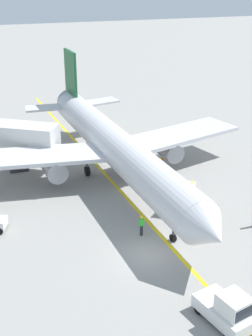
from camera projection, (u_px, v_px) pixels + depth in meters
ground_plane at (147, 255)px, 31.80m from camera, size 300.00×300.00×0.00m
taxi_line_yellow at (144, 217)px, 36.61m from camera, size 5.79×79.83×0.01m
airliner at (113, 145)px, 42.18m from camera, size 28.54×35.34×10.10m
pushback_tug at (228, 310)px, 25.24m from camera, size 2.67×3.94×2.20m
belt_loader_forward_hold at (183, 192)px, 39.10m from camera, size 4.01×4.74×2.59m
ground_crew_wing_walker at (141, 225)px, 33.79m from camera, size 0.36×0.24×1.70m
safety_cone_nose_left at (194, 235)px, 33.70m from camera, size 0.36×0.36×0.44m
safety_cone_nose_right at (163, 158)px, 47.53m from camera, size 0.36×0.36×0.44m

